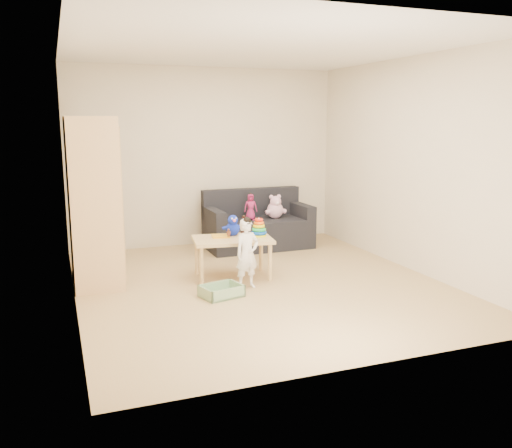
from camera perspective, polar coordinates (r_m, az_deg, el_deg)
name	(u,v)px	position (r m, az deg, el deg)	size (l,w,h in m)	color
room	(260,170)	(5.98, 0.39, 5.67)	(4.50, 4.50, 4.50)	tan
wardrobe	(93,201)	(6.40, -16.78, 2.33)	(0.52, 1.05, 1.88)	#E1B07B
sofa	(258,233)	(7.91, 0.25, -1.00)	(1.51, 0.75, 0.42)	black
play_table	(233,258)	(6.42, -2.47, -3.57)	(0.91, 0.58, 0.48)	#E0CA7B
storage_bin	(221,291)	(5.80, -3.66, -7.03)	(0.41, 0.31, 0.12)	#83A779
toddler	(247,255)	(5.99, -0.94, -3.26)	(0.28, 0.19, 0.76)	white
pink_bear	(275,208)	(7.93, 2.02, 1.66)	(0.26, 0.22, 0.29)	#ECAECC
doll	(251,207)	(7.78, -0.57, 1.77)	(0.19, 0.13, 0.37)	#A71F59
ring_stacker	(259,229)	(6.45, 0.30, -0.53)	(0.19, 0.19, 0.22)	#F1F00C
brown_bottle	(244,226)	(6.57, -1.29, -0.24)	(0.08, 0.08, 0.22)	black
blue_plush	(233,225)	(6.49, -2.48, -0.10)	(0.21, 0.17, 0.26)	#152BC4
wooden_figure	(229,233)	(6.37, -2.90, -0.97)	(0.04, 0.04, 0.11)	brown
yellow_book	(221,236)	(6.44, -3.73, -1.27)	(0.20, 0.20, 0.02)	#FFAF1A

